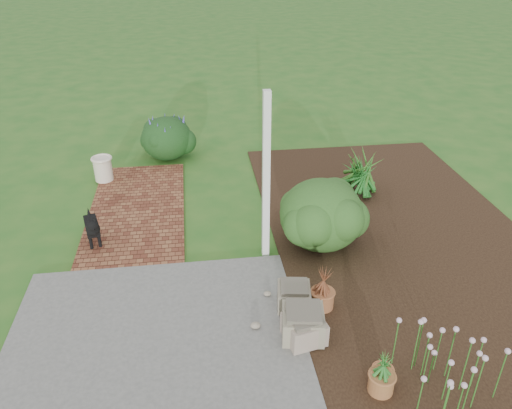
{
  "coord_description": "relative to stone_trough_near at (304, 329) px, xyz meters",
  "views": [
    {
      "loc": [
        -0.66,
        -6.0,
        4.26
      ],
      "look_at": [
        0.2,
        0.4,
        0.7
      ],
      "focal_mm": 35.0,
      "sensor_mm": 36.0,
      "label": 1
    }
  ],
  "objects": [
    {
      "name": "ground",
      "position": [
        -0.48,
        1.73,
        -0.18
      ],
      "size": [
        80.0,
        80.0,
        0.0
      ],
      "primitive_type": "plane",
      "color": "#245F1E",
      "rests_on": "ground"
    },
    {
      "name": "concrete_patio",
      "position": [
        -1.73,
        -0.02,
        -0.16
      ],
      "size": [
        3.5,
        3.5,
        0.04
      ],
      "primitive_type": "cube",
      "color": "#5E5E5C",
      "rests_on": "ground"
    },
    {
      "name": "brick_path",
      "position": [
        -2.18,
        3.48,
        -0.16
      ],
      "size": [
        1.6,
        3.5,
        0.04
      ],
      "primitive_type": "cube",
      "color": "#5D2C1D",
      "rests_on": "ground"
    },
    {
      "name": "garden_bed",
      "position": [
        2.02,
        2.23,
        -0.17
      ],
      "size": [
        4.0,
        7.0,
        0.03
      ],
      "primitive_type": "cube",
      "color": "black",
      "rests_on": "ground"
    },
    {
      "name": "veranda_post",
      "position": [
        -0.18,
        1.83,
        1.07
      ],
      "size": [
        0.1,
        0.1,
        2.5
      ],
      "primitive_type": "cube",
      "color": "white",
      "rests_on": "ground"
    },
    {
      "name": "stone_trough_near",
      "position": [
        0.0,
        0.0,
        0.0
      ],
      "size": [
        0.51,
        0.51,
        0.29
      ],
      "primitive_type": "cube",
      "rotation": [
        0.0,
        0.0,
        0.21
      ],
      "color": "gray",
      "rests_on": "concrete_patio"
    },
    {
      "name": "stone_trough_mid",
      "position": [
        0.0,
        0.07,
        0.02
      ],
      "size": [
        0.56,
        0.56,
        0.32
      ],
      "primitive_type": "cube",
      "rotation": [
        0.0,
        0.0,
        -0.16
      ],
      "color": "gray",
      "rests_on": "concrete_patio"
    },
    {
      "name": "stone_trough_far",
      "position": [
        0.0,
        0.6,
        -0.01
      ],
      "size": [
        0.47,
        0.47,
        0.27
      ],
      "primitive_type": "cube",
      "rotation": [
        0.0,
        0.0,
        -0.16
      ],
      "color": "#726855",
      "rests_on": "concrete_patio"
    },
    {
      "name": "black_dog",
      "position": [
        -2.73,
        2.4,
        0.17
      ],
      "size": [
        0.3,
        0.61,
        0.53
      ],
      "rotation": [
        0.0,
        0.0,
        0.28
      ],
      "color": "black",
      "rests_on": "brick_path"
    },
    {
      "name": "cream_ceramic_urn",
      "position": [
        -2.88,
        4.69,
        0.08
      ],
      "size": [
        0.42,
        0.42,
        0.46
      ],
      "primitive_type": "cylinder",
      "rotation": [
        0.0,
        0.0,
        -0.28
      ],
      "color": "beige",
      "rests_on": "brick_path"
    },
    {
      "name": "evergreen_shrub",
      "position": [
        0.69,
        1.99,
        0.38
      ],
      "size": [
        1.6,
        1.6,
        1.07
      ],
      "primitive_type": "ellipsoid",
      "rotation": [
        0.0,
        0.0,
        -0.33
      ],
      "color": "#0E3713",
      "rests_on": "garden_bed"
    },
    {
      "name": "agapanthus_clump_back",
      "position": [
        1.77,
        3.49,
        0.25
      ],
      "size": [
        1.1,
        1.1,
        0.82
      ],
      "primitive_type": null,
      "rotation": [
        0.0,
        0.0,
        0.25
      ],
      "color": "#104017",
      "rests_on": "garden_bed"
    },
    {
      "name": "agapanthus_clump_front",
      "position": [
        1.85,
        3.65,
        0.3
      ],
      "size": [
        1.15,
        1.15,
        0.91
      ],
      "primitive_type": null,
      "rotation": [
        0.0,
        0.0,
        0.14
      ],
      "color": "#16440C",
      "rests_on": "garden_bed"
    },
    {
      "name": "pink_flower_patch",
      "position": [
        1.31,
        -0.94,
        0.19
      ],
      "size": [
        1.43,
        1.43,
        0.7
      ],
      "primitive_type": null,
      "rotation": [
        0.0,
        0.0,
        0.41
      ],
      "color": "#113D0F",
      "rests_on": "garden_bed"
    },
    {
      "name": "terracotta_pot_bronze",
      "position": [
        0.36,
        0.54,
        -0.03
      ],
      "size": [
        0.3,
        0.3,
        0.24
      ],
      "primitive_type": "cylinder",
      "rotation": [
        0.0,
        0.0,
        0.01
      ],
      "color": "#945732",
      "rests_on": "garden_bed"
    },
    {
      "name": "terracotta_pot_small_left",
      "position": [
        0.69,
        -0.72,
        -0.06
      ],
      "size": [
        0.24,
        0.24,
        0.18
      ],
      "primitive_type": "cylinder",
      "rotation": [
        0.0,
        0.0,
        -0.12
      ],
      "color": "#B6683D",
      "rests_on": "garden_bed"
    },
    {
      "name": "terracotta_pot_small_right",
      "position": [
        0.63,
        -0.84,
        -0.04
      ],
      "size": [
        0.35,
        0.35,
        0.22
      ],
      "primitive_type": "cylinder",
      "rotation": [
        0.0,
        0.0,
        -0.39
      ],
      "color": "#9A5E34",
      "rests_on": "garden_bed"
    },
    {
      "name": "purple_flowering_bush",
      "position": [
        -1.69,
        5.73,
        0.27
      ],
      "size": [
        1.15,
        1.15,
        0.9
      ],
      "primitive_type": "ellipsoid",
      "rotation": [
        0.0,
        0.0,
        -0.09
      ],
      "color": "black",
      "rests_on": "ground"
    }
  ]
}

